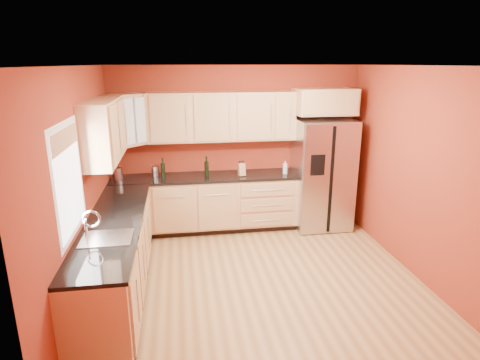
# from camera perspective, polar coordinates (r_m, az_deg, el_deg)

# --- Properties ---
(floor) EXTENTS (4.00, 4.00, 0.00)m
(floor) POSITION_cam_1_polar(r_m,az_deg,el_deg) (5.20, 2.78, -14.08)
(floor) COLOR olive
(floor) RESTS_ON ground
(ceiling) EXTENTS (4.00, 4.00, 0.00)m
(ceiling) POSITION_cam_1_polar(r_m,az_deg,el_deg) (4.48, 3.25, 15.93)
(ceiling) COLOR white
(ceiling) RESTS_ON wall_back
(wall_back) EXTENTS (4.00, 0.04, 2.60)m
(wall_back) POSITION_cam_1_polar(r_m,az_deg,el_deg) (6.59, -0.53, 4.69)
(wall_back) COLOR maroon
(wall_back) RESTS_ON floor
(wall_front) EXTENTS (4.00, 0.04, 2.60)m
(wall_front) POSITION_cam_1_polar(r_m,az_deg,el_deg) (2.88, 11.21, -11.45)
(wall_front) COLOR maroon
(wall_front) RESTS_ON floor
(wall_left) EXTENTS (0.04, 4.00, 2.60)m
(wall_left) POSITION_cam_1_polar(r_m,az_deg,el_deg) (4.71, -21.59, -1.25)
(wall_left) COLOR maroon
(wall_left) RESTS_ON floor
(wall_right) EXTENTS (0.04, 4.00, 2.60)m
(wall_right) POSITION_cam_1_polar(r_m,az_deg,el_deg) (5.44, 24.12, 0.72)
(wall_right) COLOR maroon
(wall_right) RESTS_ON floor
(base_cabinets_back) EXTENTS (2.90, 0.60, 0.88)m
(base_cabinets_back) POSITION_cam_1_polar(r_m,az_deg,el_deg) (6.48, -4.95, -3.48)
(base_cabinets_back) COLOR tan
(base_cabinets_back) RESTS_ON floor
(base_cabinets_left) EXTENTS (0.60, 2.80, 0.88)m
(base_cabinets_left) POSITION_cam_1_polar(r_m,az_deg,el_deg) (4.96, -17.12, -10.63)
(base_cabinets_left) COLOR tan
(base_cabinets_left) RESTS_ON floor
(countertop_back) EXTENTS (2.90, 0.62, 0.04)m
(countertop_back) POSITION_cam_1_polar(r_m,az_deg,el_deg) (6.33, -5.05, 0.41)
(countertop_back) COLOR black
(countertop_back) RESTS_ON base_cabinets_back
(countertop_left) EXTENTS (0.62, 2.80, 0.04)m
(countertop_left) POSITION_cam_1_polar(r_m,az_deg,el_deg) (4.78, -17.46, -5.69)
(countertop_left) COLOR black
(countertop_left) RESTS_ON base_cabinets_left
(upper_cabinets_back) EXTENTS (2.30, 0.33, 0.75)m
(upper_cabinets_back) POSITION_cam_1_polar(r_m,az_deg,el_deg) (6.31, -2.60, 8.99)
(upper_cabinets_back) COLOR tan
(upper_cabinets_back) RESTS_ON wall_back
(upper_cabinets_left) EXTENTS (0.33, 1.35, 0.75)m
(upper_cabinets_left) POSITION_cam_1_polar(r_m,az_deg,el_deg) (5.25, -18.78, 6.66)
(upper_cabinets_left) COLOR tan
(upper_cabinets_left) RESTS_ON wall_left
(corner_upper_cabinet) EXTENTS (0.67, 0.67, 0.75)m
(corner_upper_cabinet) POSITION_cam_1_polar(r_m,az_deg,el_deg) (6.15, -15.82, 8.21)
(corner_upper_cabinet) COLOR tan
(corner_upper_cabinet) RESTS_ON wall_back
(over_fridge_cabinet) EXTENTS (0.92, 0.60, 0.40)m
(over_fridge_cabinet) POSITION_cam_1_polar(r_m,az_deg,el_deg) (6.52, 11.89, 10.90)
(over_fridge_cabinet) COLOR tan
(over_fridge_cabinet) RESTS_ON wall_back
(refrigerator) EXTENTS (0.90, 0.75, 1.78)m
(refrigerator) POSITION_cam_1_polar(r_m,az_deg,el_deg) (6.66, 11.53, 0.85)
(refrigerator) COLOR #BCBCC1
(refrigerator) RESTS_ON floor
(window) EXTENTS (0.03, 0.90, 1.00)m
(window) POSITION_cam_1_polar(r_m,az_deg,el_deg) (4.17, -23.11, -0.01)
(window) COLOR white
(window) RESTS_ON wall_left
(sink_faucet) EXTENTS (0.50, 0.42, 0.30)m
(sink_faucet) POSITION_cam_1_polar(r_m,az_deg,el_deg) (4.26, -18.59, -6.06)
(sink_faucet) COLOR silver
(sink_faucet) RESTS_ON countertop_left
(canister_left) EXTENTS (0.14, 0.14, 0.19)m
(canister_left) POSITION_cam_1_polar(r_m,az_deg,el_deg) (6.31, -16.90, 0.81)
(canister_left) COLOR #BCBCC1
(canister_left) RESTS_ON countertop_back
(canister_right) EXTENTS (0.13, 0.13, 0.18)m
(canister_right) POSITION_cam_1_polar(r_m,az_deg,el_deg) (6.32, -11.97, 1.14)
(canister_right) COLOR #BCBCC1
(canister_right) RESTS_ON countertop_back
(wine_bottle_a) EXTENTS (0.08, 0.08, 0.30)m
(wine_bottle_a) POSITION_cam_1_polar(r_m,az_deg,el_deg) (6.29, -10.91, 1.70)
(wine_bottle_a) COLOR black
(wine_bottle_a) RESTS_ON countertop_back
(wine_bottle_b) EXTENTS (0.07, 0.07, 0.31)m
(wine_bottle_b) POSITION_cam_1_polar(r_m,az_deg,el_deg) (6.29, -4.76, 1.97)
(wine_bottle_b) COLOR black
(wine_bottle_b) RESTS_ON countertop_back
(knife_block) EXTENTS (0.12, 0.11, 0.20)m
(knife_block) POSITION_cam_1_polar(r_m,az_deg,el_deg) (6.29, 0.22, 1.51)
(knife_block) COLOR #A57950
(knife_block) RESTS_ON countertop_back
(soap_dispenser) EXTENTS (0.09, 0.09, 0.21)m
(soap_dispenser) POSITION_cam_1_polar(r_m,az_deg,el_deg) (6.44, 6.43, 1.78)
(soap_dispenser) COLOR silver
(soap_dispenser) RESTS_ON countertop_back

